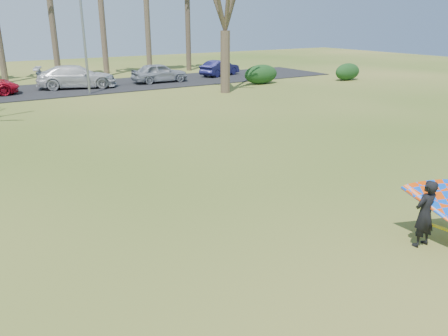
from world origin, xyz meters
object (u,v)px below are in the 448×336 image
car_3 (77,77)px  car_4 (159,73)px  streetlight (85,23)px  car_5 (220,68)px  kite_flyer (447,210)px

car_3 → car_4: size_ratio=1.27×
car_3 → streetlight: bearing=-160.8°
streetlight → car_4: size_ratio=1.88×
streetlight → car_4: streetlight is taller
car_3 → car_5: size_ratio=1.37×
car_5 → kite_flyer: bearing=137.0°
car_4 → car_5: bearing=-79.0°
car_3 → car_5: car_3 is taller
car_3 → car_4: (6.13, -0.41, -0.06)m
car_3 → car_5: bearing=-71.2°
car_4 → car_5: car_4 is taller
car_3 → car_4: 6.15m
kite_flyer → car_4: bearing=79.2°
car_5 → kite_flyer: (-11.18, -27.83, 0.13)m
car_4 → kite_flyer: bearing=170.3°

